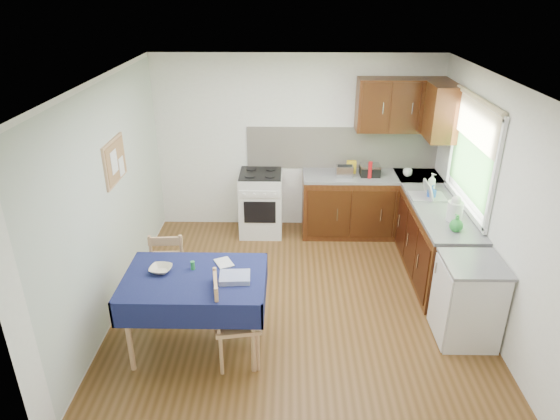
{
  "coord_description": "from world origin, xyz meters",
  "views": [
    {
      "loc": [
        -0.11,
        -4.74,
        3.35
      ],
      "look_at": [
        -0.2,
        0.17,
        1.09
      ],
      "focal_mm": 32.0,
      "sensor_mm": 36.0,
      "label": 1
    }
  ],
  "objects_px": {
    "chair_far": "(170,264)",
    "dish_rack": "(427,196)",
    "sandwich_press": "(370,170)",
    "dining_table": "(195,286)",
    "toaster": "(344,171)",
    "chair_near": "(232,317)",
    "kettle": "(455,209)"
  },
  "relations": [
    {
      "from": "chair_far",
      "to": "dish_rack",
      "type": "height_order",
      "value": "dish_rack"
    },
    {
      "from": "sandwich_press",
      "to": "dish_rack",
      "type": "bearing_deg",
      "value": -44.36
    },
    {
      "from": "dining_table",
      "to": "chair_far",
      "type": "height_order",
      "value": "chair_far"
    },
    {
      "from": "sandwich_press",
      "to": "dish_rack",
      "type": "xyz_separation_m",
      "value": [
        0.61,
        -0.77,
        -0.05
      ]
    },
    {
      "from": "dining_table",
      "to": "sandwich_press",
      "type": "xyz_separation_m",
      "value": [
        2.01,
        2.51,
        0.27
      ]
    },
    {
      "from": "chair_far",
      "to": "dish_rack",
      "type": "bearing_deg",
      "value": -165.69
    },
    {
      "from": "chair_far",
      "to": "toaster",
      "type": "height_order",
      "value": "toaster"
    },
    {
      "from": "toaster",
      "to": "dining_table",
      "type": "bearing_deg",
      "value": -102.69
    },
    {
      "from": "toaster",
      "to": "sandwich_press",
      "type": "xyz_separation_m",
      "value": [
        0.36,
        0.06,
        -0.0
      ]
    },
    {
      "from": "dish_rack",
      "to": "sandwich_press",
      "type": "bearing_deg",
      "value": 136.32
    },
    {
      "from": "sandwich_press",
      "to": "toaster",
      "type": "bearing_deg",
      "value": -163.02
    },
    {
      "from": "dining_table",
      "to": "chair_near",
      "type": "height_order",
      "value": "chair_near"
    },
    {
      "from": "chair_near",
      "to": "kettle",
      "type": "bearing_deg",
      "value": -71.19
    },
    {
      "from": "chair_near",
      "to": "kettle",
      "type": "height_order",
      "value": "kettle"
    },
    {
      "from": "sandwich_press",
      "to": "kettle",
      "type": "bearing_deg",
      "value": -55.12
    },
    {
      "from": "dish_rack",
      "to": "toaster",
      "type": "bearing_deg",
      "value": 151.81
    },
    {
      "from": "toaster",
      "to": "chair_far",
      "type": "bearing_deg",
      "value": -119.83
    },
    {
      "from": "chair_near",
      "to": "toaster",
      "type": "distance_m",
      "value": 2.99
    },
    {
      "from": "toaster",
      "to": "sandwich_press",
      "type": "distance_m",
      "value": 0.36
    },
    {
      "from": "chair_far",
      "to": "sandwich_press",
      "type": "relative_size",
      "value": 3.39
    },
    {
      "from": "dining_table",
      "to": "toaster",
      "type": "relative_size",
      "value": 5.84
    },
    {
      "from": "kettle",
      "to": "dish_rack",
      "type": "bearing_deg",
      "value": 101.58
    },
    {
      "from": "sandwich_press",
      "to": "kettle",
      "type": "height_order",
      "value": "kettle"
    },
    {
      "from": "chair_far",
      "to": "toaster",
      "type": "relative_size",
      "value": 3.94
    },
    {
      "from": "chair_near",
      "to": "toaster",
      "type": "bearing_deg",
      "value": -35.79
    },
    {
      "from": "dining_table",
      "to": "toaster",
      "type": "distance_m",
      "value": 2.97
    },
    {
      "from": "dining_table",
      "to": "sandwich_press",
      "type": "bearing_deg",
      "value": 66.75
    },
    {
      "from": "dining_table",
      "to": "kettle",
      "type": "bearing_deg",
      "value": 37.23
    },
    {
      "from": "dish_rack",
      "to": "chair_far",
      "type": "bearing_deg",
      "value": -154.43
    },
    {
      "from": "dining_table",
      "to": "chair_far",
      "type": "relative_size",
      "value": 1.48
    },
    {
      "from": "kettle",
      "to": "dining_table",
      "type": "bearing_deg",
      "value": -158.25
    },
    {
      "from": "chair_far",
      "to": "kettle",
      "type": "height_order",
      "value": "kettle"
    }
  ]
}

